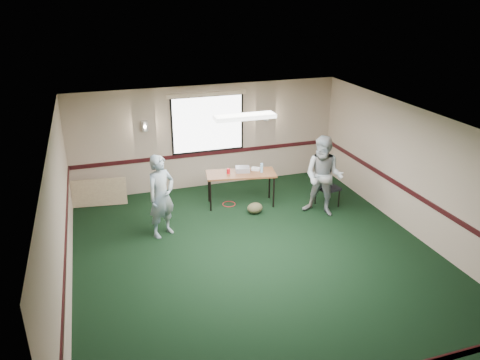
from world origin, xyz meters
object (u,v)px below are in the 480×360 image
object	(u,v)px
folding_table	(241,175)
person_right	(324,176)
conference_chair	(326,183)
person_left	(161,196)
projector	(243,169)

from	to	relation	value
folding_table	person_right	world-z (taller)	person_right
person_right	conference_chair	bearing A→B (deg)	97.27
person_left	folding_table	bearing A→B (deg)	-6.07
person_left	person_right	xyz separation A→B (m)	(3.69, -0.15, 0.04)
conference_chair	person_left	bearing A→B (deg)	174.53
folding_table	person_right	distance (m)	1.97
folding_table	projector	xyz separation A→B (m)	(0.07, 0.08, 0.12)
conference_chair	person_left	distance (m)	4.04
projector	conference_chair	world-z (taller)	conference_chair
folding_table	person_left	xyz separation A→B (m)	(-2.05, -0.92, 0.14)
projector	conference_chair	bearing A→B (deg)	-8.00
conference_chair	person_left	world-z (taller)	person_left
person_left	person_right	size ratio (longest dim) A/B	0.96
projector	person_left	distance (m)	2.35
folding_table	projector	world-z (taller)	projector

